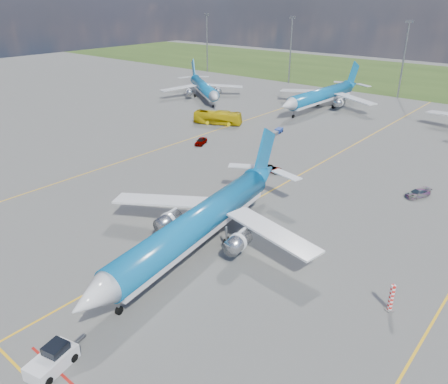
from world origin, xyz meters
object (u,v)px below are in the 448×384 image
Objects in this scene: service_car_a at (201,141)px; service_car_c at (418,193)px; main_airliner at (198,250)px; pushback_tug at (53,360)px; apron_bus at (218,118)px; baggage_tug_c at (277,131)px; warning_post at (391,298)px; bg_jet_nnw at (321,109)px; bg_jet_nw at (204,98)px; service_car_b at (271,169)px.

service_car_a is 0.95× the size of service_car_c.
service_car_c is (15.89, 34.06, 0.64)m from main_airliner.
pushback_tug is 0.52× the size of apron_bus.
warning_post is at bearing -56.06° from baggage_tug_c.
baggage_tug_c is (-23.94, 71.01, -0.36)m from pushback_tug.
apron_bus is 2.70× the size of service_car_c.
baggage_tug_c is (-20.61, 49.20, 0.46)m from main_airliner.
main_airliner is 37.59m from service_car_c.
main_airliner is 58.97m from apron_bus.
apron_bus is 2.64× the size of baggage_tug_c.
bg_jet_nnw is at bearing 93.08° from pushback_tug.
service_car_c is (52.32, -12.28, -1.02)m from apron_bus.
bg_jet_nw is 46.00m from service_car_a.
pushback_tug reaches higher than service_car_b.
bg_jet_nw is 107.97m from pushback_tug.
service_car_a is at bearing -151.65° from service_car_c.
bg_jet_nnw reaches higher than pushback_tug.
apron_bus reaches higher than service_car_a.
bg_jet_nnw reaches higher than baggage_tug_c.
warning_post reaches higher than pushback_tug.
bg_jet_nnw is 103.17m from pushback_tug.
warning_post is 0.07× the size of main_airliner.
service_car_c is at bearing 102.85° from warning_post.
service_car_c is at bearing -127.92° from apron_bus.
bg_jet_nw is at bearing -177.83° from service_car_c.
warning_post is 102.76m from bg_jet_nw.
baggage_tug_c is (8.08, 17.42, -0.25)m from service_car_a.
main_airliner is at bearing -70.26° from bg_jet_nnw.
service_car_b is (20.62, -3.62, -0.12)m from service_car_a.
main_airliner reaches higher than service_car_b.
apron_bus reaches higher than service_car_b.
pushback_tug is (62.44, -88.09, 0.82)m from bg_jet_nw.
apron_bus is at bearing 49.37° from service_car_b.
pushback_tug is 62.43m from service_car_a.
pushback_tug reaches higher than service_car_c.
baggage_tug_c is at bearing 133.88° from warning_post.
service_car_a is 0.93× the size of baggage_tug_c.
pushback_tug is (28.03, -99.29, 0.82)m from bg_jet_nnw.
bg_jet_nnw is 6.78× the size of pushback_tug.
main_airliner is 6.86× the size of pushback_tug.
bg_jet_nw is at bearing 112.64° from pushback_tug.
bg_jet_nnw reaches higher than service_car_c.
service_car_c is at bearing 56.28° from main_airliner.
bg_jet_nnw is at bearing 122.88° from warning_post.
warning_post is 0.68× the size of service_car_c.
service_car_a is 44.64m from service_car_c.
warning_post is at bearing -150.22° from apron_bus.
main_airliner is 29.29m from service_car_b.
main_airliner is 9.58× the size of service_car_c.
main_airliner is at bearing -77.20° from baggage_tug_c.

